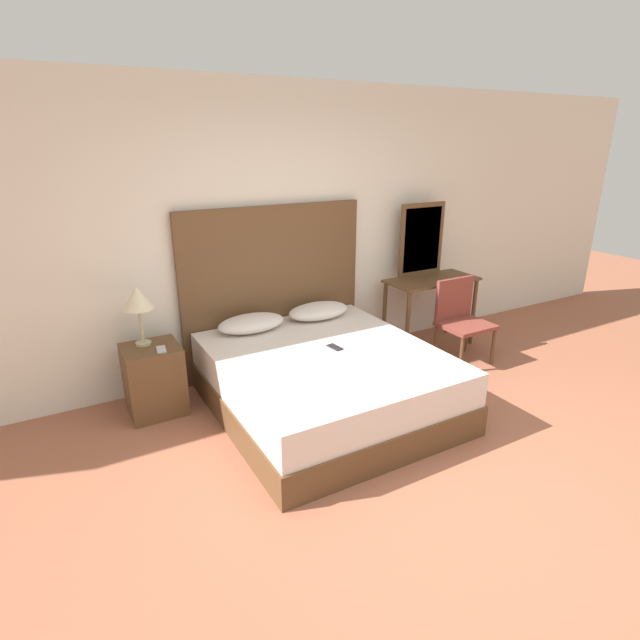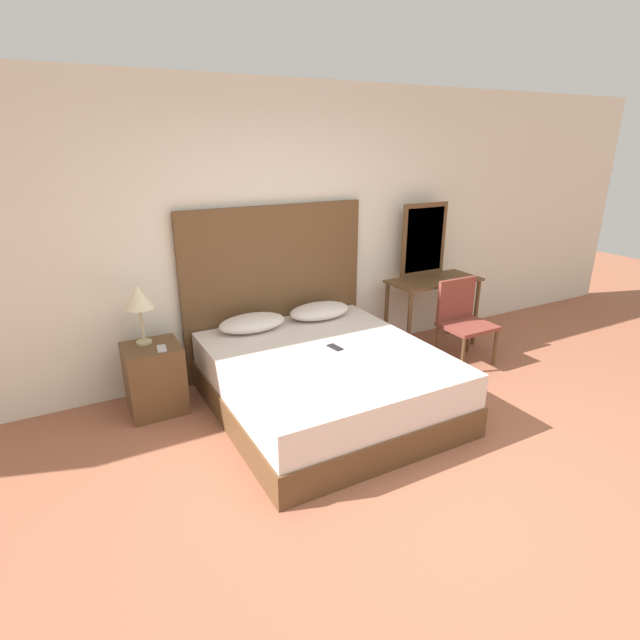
% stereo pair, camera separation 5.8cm
% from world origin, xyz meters
% --- Properties ---
extents(ground_plane, '(16.00, 16.00, 0.00)m').
position_xyz_m(ground_plane, '(0.00, 0.00, 0.00)').
color(ground_plane, '#9E5B42').
extents(wall_back, '(10.00, 0.06, 2.70)m').
position_xyz_m(wall_back, '(0.00, 2.49, 1.35)').
color(wall_back, silver).
rests_on(wall_back, ground_plane).
extents(bed, '(1.76, 1.96, 0.53)m').
position_xyz_m(bed, '(-0.09, 1.41, 0.26)').
color(bed, brown).
rests_on(bed, ground_plane).
extents(headboard, '(1.85, 0.05, 1.62)m').
position_xyz_m(headboard, '(-0.09, 2.41, 0.81)').
color(headboard, brown).
rests_on(headboard, ground_plane).
extents(pillow_left, '(0.62, 0.36, 0.15)m').
position_xyz_m(pillow_left, '(-0.45, 2.16, 0.61)').
color(pillow_left, silver).
rests_on(pillow_left, bed).
extents(pillow_right, '(0.62, 0.36, 0.15)m').
position_xyz_m(pillow_right, '(0.26, 2.16, 0.61)').
color(pillow_right, silver).
rests_on(pillow_right, bed).
extents(phone_on_bed, '(0.09, 0.16, 0.01)m').
position_xyz_m(phone_on_bed, '(0.02, 1.45, 0.54)').
color(phone_on_bed, '#232328').
rests_on(phone_on_bed, bed).
extents(nightstand, '(0.45, 0.43, 0.59)m').
position_xyz_m(nightstand, '(-1.36, 2.08, 0.30)').
color(nightstand, brown).
rests_on(nightstand, ground_plane).
extents(table_lamp, '(0.24, 0.24, 0.51)m').
position_xyz_m(table_lamp, '(-1.40, 2.17, 0.98)').
color(table_lamp, tan).
rests_on(table_lamp, nightstand).
extents(phone_on_nightstand, '(0.09, 0.16, 0.01)m').
position_xyz_m(phone_on_nightstand, '(-1.30, 1.98, 0.60)').
color(phone_on_nightstand, '#B7B7BC').
rests_on(phone_on_nightstand, nightstand).
extents(vanity_desk, '(1.01, 0.48, 0.77)m').
position_xyz_m(vanity_desk, '(1.61, 2.07, 0.63)').
color(vanity_desk, brown).
rests_on(vanity_desk, ground_plane).
extents(vanity_mirror, '(0.58, 0.03, 0.78)m').
position_xyz_m(vanity_mirror, '(1.61, 2.28, 1.16)').
color(vanity_mirror, brown).
rests_on(vanity_mirror, vanity_desk).
extents(chair, '(0.50, 0.44, 0.85)m').
position_xyz_m(chair, '(1.64, 1.63, 0.48)').
color(chair, brown).
rests_on(chair, ground_plane).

